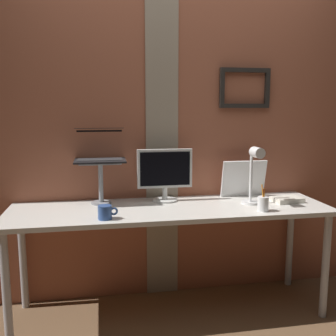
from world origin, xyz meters
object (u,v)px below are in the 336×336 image
at_px(whiteboard_panel, 244,179).
at_px(coffee_mug, 105,212).
at_px(pen_cup, 263,204).
at_px(desk_lamp, 254,169).
at_px(monitor, 165,172).
at_px(laptop, 100,152).

distance_m(whiteboard_panel, coffee_mug, 1.11).
bearing_deg(pen_cup, desk_lamp, 91.44).
bearing_deg(desk_lamp, pen_cup, -88.56).
relative_size(whiteboard_panel, pen_cup, 1.91).
height_order(monitor, pen_cup, monitor).
xyz_separation_m(monitor, whiteboard_panel, (0.60, 0.03, -0.07)).
relative_size(monitor, laptop, 1.12).
relative_size(monitor, coffee_mug, 3.27).
bearing_deg(monitor, pen_cup, -33.95).
xyz_separation_m(desk_lamp, pen_cup, (0.00, -0.15, -0.20)).
bearing_deg(monitor, coffee_mug, -137.78).
bearing_deg(laptop, monitor, -8.61).
distance_m(monitor, pen_cup, 0.71).
bearing_deg(pen_cup, whiteboard_panel, 86.12).
relative_size(monitor, pen_cup, 2.21).
height_order(monitor, whiteboard_panel, monitor).
distance_m(monitor, desk_lamp, 0.62).
bearing_deg(whiteboard_panel, pen_cup, -93.88).
distance_m(whiteboard_panel, pen_cup, 0.43).
bearing_deg(desk_lamp, coffee_mug, -171.38).
height_order(desk_lamp, pen_cup, desk_lamp).
bearing_deg(desk_lamp, whiteboard_panel, 83.12).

